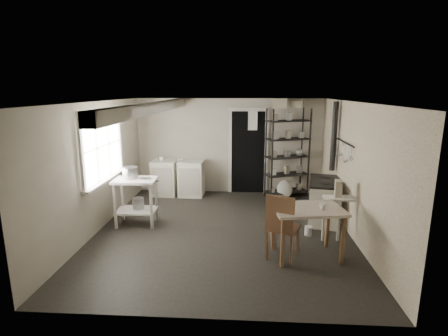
# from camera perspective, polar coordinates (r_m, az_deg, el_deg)

# --- Properties ---
(floor) EXTENTS (5.00, 5.00, 0.00)m
(floor) POSITION_cam_1_polar(r_m,az_deg,el_deg) (6.43, -0.17, -10.20)
(floor) COLOR black
(floor) RESTS_ON ground
(ceiling) EXTENTS (5.00, 5.00, 0.00)m
(ceiling) POSITION_cam_1_polar(r_m,az_deg,el_deg) (5.93, -0.18, 10.74)
(ceiling) COLOR silver
(ceiling) RESTS_ON wall_back
(wall_back) EXTENTS (4.50, 0.02, 2.30)m
(wall_back) POSITION_cam_1_polar(r_m,az_deg,el_deg) (8.53, 0.92, 3.57)
(wall_back) COLOR #B7AF9C
(wall_back) RESTS_ON ground
(wall_front) EXTENTS (4.50, 0.02, 2.30)m
(wall_front) POSITION_cam_1_polar(r_m,az_deg,el_deg) (3.69, -2.74, -8.80)
(wall_front) COLOR #B7AF9C
(wall_front) RESTS_ON ground
(wall_left) EXTENTS (0.02, 5.00, 2.30)m
(wall_left) POSITION_cam_1_polar(r_m,az_deg,el_deg) (6.61, -20.03, 0.12)
(wall_left) COLOR #B7AF9C
(wall_left) RESTS_ON ground
(wall_right) EXTENTS (0.02, 5.00, 2.30)m
(wall_right) POSITION_cam_1_polar(r_m,az_deg,el_deg) (6.34, 20.55, -0.43)
(wall_right) COLOR #B7AF9C
(wall_right) RESTS_ON ground
(window) EXTENTS (0.12, 1.76, 1.28)m
(window) POSITION_cam_1_polar(r_m,az_deg,el_deg) (6.72, -19.35, 3.40)
(window) COLOR silver
(window) RESTS_ON wall_left
(doorway) EXTENTS (0.96, 0.10, 2.08)m
(doorway) POSITION_cam_1_polar(r_m,az_deg,el_deg) (8.51, 3.94, 2.50)
(doorway) COLOR silver
(doorway) RESTS_ON ground
(ceiling_beam) EXTENTS (0.18, 5.00, 0.18)m
(ceiling_beam) POSITION_cam_1_polar(r_m,az_deg,el_deg) (6.13, -11.61, 9.62)
(ceiling_beam) COLOR silver
(ceiling_beam) RESTS_ON ceiling
(wallpaper_panel) EXTENTS (0.01, 5.00, 2.30)m
(wallpaper_panel) POSITION_cam_1_polar(r_m,az_deg,el_deg) (6.34, 20.47, -0.43)
(wallpaper_panel) COLOR beige
(wallpaper_panel) RESTS_ON wall_right
(utensil_rail) EXTENTS (0.06, 1.20, 0.44)m
(utensil_rail) POSITION_cam_1_polar(r_m,az_deg,el_deg) (6.82, 18.90, 3.99)
(utensil_rail) COLOR #AEAEB0
(utensil_rail) RESTS_ON wall_right
(prep_table) EXTENTS (0.80, 0.58, 0.88)m
(prep_table) POSITION_cam_1_polar(r_m,az_deg,el_deg) (6.79, -14.11, -5.73)
(prep_table) COLOR silver
(prep_table) RESTS_ON ground
(stockpot) EXTENTS (0.32, 0.32, 0.30)m
(stockpot) POSITION_cam_1_polar(r_m,az_deg,el_deg) (6.76, -15.04, -1.11)
(stockpot) COLOR #AEAEB0
(stockpot) RESTS_ON prep_table
(saucepan) EXTENTS (0.25, 0.25, 0.10)m
(saucepan) POSITION_cam_1_polar(r_m,az_deg,el_deg) (6.62, -12.61, -2.08)
(saucepan) COLOR #AEAEB0
(saucepan) RESTS_ON prep_table
(bucket) EXTENTS (0.27, 0.27, 0.24)m
(bucket) POSITION_cam_1_polar(r_m,az_deg,el_deg) (6.84, -13.82, -5.72)
(bucket) COLOR #AEAEB0
(bucket) RESTS_ON prep_table
(base_cabinets) EXTENTS (1.30, 0.59, 0.85)m
(base_cabinets) POSITION_cam_1_polar(r_m,az_deg,el_deg) (8.45, -7.50, -1.40)
(base_cabinets) COLOR silver
(base_cabinets) RESTS_ON ground
(mixing_bowl) EXTENTS (0.33, 0.33, 0.06)m
(mixing_bowl) POSITION_cam_1_polar(r_m,az_deg,el_deg) (8.27, -7.22, 1.78)
(mixing_bowl) COLOR white
(mixing_bowl) RESTS_ON base_cabinets
(counter_cup) EXTENTS (0.16, 0.16, 0.10)m
(counter_cup) POSITION_cam_1_polar(r_m,az_deg,el_deg) (8.38, -10.20, 1.94)
(counter_cup) COLOR white
(counter_cup) RESTS_ON base_cabinets
(shelf_rack) EXTENTS (1.06, 0.73, 2.09)m
(shelf_rack) POSITION_cam_1_polar(r_m,az_deg,el_deg) (8.28, 10.28, 1.69)
(shelf_rack) COLOR black
(shelf_rack) RESTS_ON ground
(shelf_jar) EXTENTS (0.10, 0.10, 0.19)m
(shelf_jar) POSITION_cam_1_polar(r_m,az_deg,el_deg) (8.16, 8.72, 4.55)
(shelf_jar) COLOR white
(shelf_jar) RESTS_ON shelf_rack
(storage_box_a) EXTENTS (0.35, 0.32, 0.22)m
(storage_box_a) POSITION_cam_1_polar(r_m,az_deg,el_deg) (8.13, 9.17, 9.06)
(storage_box_a) COLOR #C0B79B
(storage_box_a) RESTS_ON shelf_rack
(storage_box_b) EXTENTS (0.32, 0.30, 0.17)m
(storage_box_b) POSITION_cam_1_polar(r_m,az_deg,el_deg) (8.22, 11.80, 8.86)
(storage_box_b) COLOR #C0B79B
(storage_box_b) RESTS_ON shelf_rack
(stove) EXTENTS (0.77, 1.12, 0.81)m
(stove) POSITION_cam_1_polar(r_m,az_deg,el_deg) (7.03, 16.05, -4.87)
(stove) COLOR silver
(stove) RESTS_ON ground
(stovepipe) EXTENTS (0.16, 0.16, 1.54)m
(stovepipe) POSITION_cam_1_polar(r_m,az_deg,el_deg) (7.29, 17.52, 4.92)
(stovepipe) COLOR black
(stovepipe) RESTS_ON stove
(side_ledge) EXTENTS (0.51, 0.28, 0.77)m
(side_ledge) POSITION_cam_1_polar(r_m,az_deg,el_deg) (6.17, 18.14, -7.58)
(side_ledge) COLOR silver
(side_ledge) RESTS_ON ground
(oats_box) EXTENTS (0.14, 0.20, 0.28)m
(oats_box) POSITION_cam_1_polar(r_m,az_deg,el_deg) (6.03, 18.24, -2.29)
(oats_box) COLOR #C0B79B
(oats_box) RESTS_ON side_ledge
(work_table) EXTENTS (1.13, 0.87, 0.78)m
(work_table) POSITION_cam_1_polar(r_m,az_deg,el_deg) (5.52, 13.32, -10.27)
(work_table) COLOR beige
(work_table) RESTS_ON ground
(table_cup) EXTENTS (0.12, 0.12, 0.09)m
(table_cup) POSITION_cam_1_polar(r_m,az_deg,el_deg) (5.34, 15.79, -6.30)
(table_cup) COLOR white
(table_cup) RESTS_ON work_table
(chair) EXTENTS (0.56, 0.58, 1.03)m
(chair) POSITION_cam_1_polar(r_m,az_deg,el_deg) (5.38, 9.64, -9.50)
(chair) COLOR brown
(chair) RESTS_ON ground
(flour_sack) EXTENTS (0.45, 0.42, 0.43)m
(flour_sack) POSITION_cam_1_polar(r_m,az_deg,el_deg) (8.33, 9.90, -3.26)
(flour_sack) COLOR silver
(flour_sack) RESTS_ON ground
(floor_crock) EXTENTS (0.16, 0.16, 0.16)m
(floor_crock) POSITION_cam_1_polar(r_m,az_deg,el_deg) (6.40, 13.60, -9.97)
(floor_crock) COLOR white
(floor_crock) RESTS_ON ground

